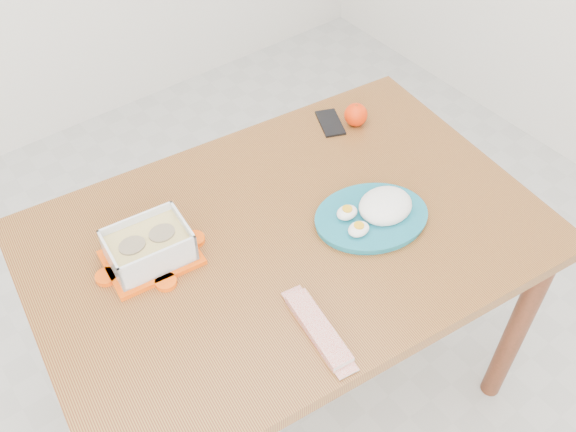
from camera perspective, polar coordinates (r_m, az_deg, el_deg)
ground at (r=2.17m, az=-0.57°, el=-16.18°), size 3.50×3.50×0.00m
dining_table at (r=1.66m, az=0.00°, el=-3.67°), size 1.33×0.97×0.75m
food_container at (r=1.53m, az=-12.25°, el=-2.71°), size 0.23×0.18×0.09m
orange_fruit at (r=1.89m, az=6.05°, el=8.95°), size 0.07×0.07×0.07m
rice_plate at (r=1.61m, az=7.84°, el=0.39°), size 0.36×0.36×0.08m
candy_bar at (r=1.40m, az=2.72°, el=-9.97°), size 0.08×0.21×0.02m
smartphone at (r=1.90m, az=3.78°, el=8.27°), size 0.10×0.13×0.01m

